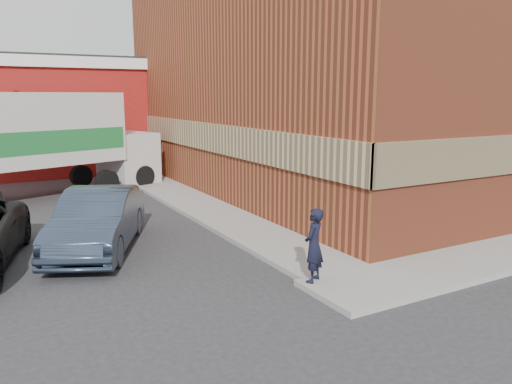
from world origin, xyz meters
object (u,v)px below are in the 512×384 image
man (314,245)px  box_truck (56,137)px  brick_building (356,74)px  sedan (98,221)px

man → box_truck: bearing=-109.9°
man → box_truck: (-3.08, 12.50, 1.37)m
brick_building → box_truck: brick_building is taller
man → sedan: (-3.24, 4.58, -0.11)m
brick_building → man: 13.25m
brick_building → box_truck: size_ratio=2.22×
sedan → brick_building: bearing=45.9°
brick_building → sedan: 13.40m
sedan → box_truck: (0.16, 7.92, 1.49)m
man → box_truck: box_truck is taller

